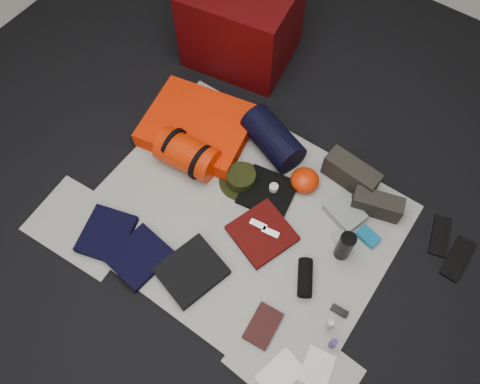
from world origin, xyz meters
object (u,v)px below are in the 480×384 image
Objects in this scene: water_bottle at (345,246)px; paperback_book at (263,326)px; navy_duffel at (273,139)px; sleeping_pad at (198,126)px; stuff_sack at (187,154)px; compact_camera at (341,241)px; red_cabinet at (241,23)px.

water_bottle is 0.58m from paperback_book.
navy_duffel is 1.83× the size of water_bottle.
water_bottle is (1.11, -0.19, 0.05)m from sleeping_pad.
stuff_sack is 1.04m from paperback_book.
navy_duffel is 0.71m from compact_camera.
water_bottle is 0.10m from compact_camera.
paperback_book is (-0.13, -0.56, -0.09)m from water_bottle.
stuff_sack reaches higher than paperback_book.
navy_duffel is at bearing 47.60° from stuff_sack.
stuff_sack is 1.64× the size of water_bottle.
navy_duffel is at bearing 19.76° from sleeping_pad.
navy_duffel is 1.91× the size of paperback_book.
stuff_sack is 3.02× the size of compact_camera.
stuff_sack reaches higher than sleeping_pad.
sleeping_pad is at bearing 137.09° from paperback_book.
red_cabinet reaches higher than paperback_book.
water_bottle reaches higher than paperback_book.
paperback_book is (0.98, -0.75, -0.04)m from sleeping_pad.
sleeping_pad is 1.13m from water_bottle.
water_bottle is (1.02, 0.03, 0.00)m from stuff_sack.
sleeping_pad is at bearing 113.70° from stuff_sack.
sleeping_pad is 2.90× the size of water_bottle.
stuff_sack is at bearing -66.30° from sleeping_pad.
paperback_book is at bearing -37.45° from sleeping_pad.
paperback_book is at bearing -61.30° from red_cabinet.
water_bottle reaches higher than compact_camera.
paperback_book is at bearing -39.46° from navy_duffel.
red_cabinet is 5.61× the size of compact_camera.
red_cabinet reaches higher than navy_duffel.
stuff_sack is (0.10, -0.22, 0.05)m from sleeping_pad.
compact_camera is (0.99, 0.08, -0.08)m from stuff_sack.
water_bottle is at bearing -44.26° from red_cabinet.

